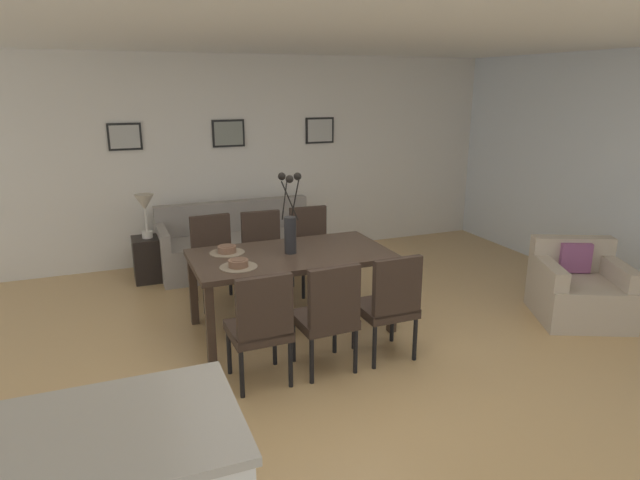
% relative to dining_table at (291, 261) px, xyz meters
% --- Properties ---
extents(ground_plane, '(9.00, 9.00, 0.00)m').
position_rel_dining_table_xyz_m(ground_plane, '(0.10, -0.78, -0.67)').
color(ground_plane, tan).
extents(back_wall_panel, '(9.00, 0.10, 2.60)m').
position_rel_dining_table_xyz_m(back_wall_panel, '(0.10, 2.47, 0.63)').
color(back_wall_panel, silver).
rests_on(back_wall_panel, ground).
extents(side_window_wall, '(0.10, 6.30, 2.60)m').
position_rel_dining_table_xyz_m(side_window_wall, '(3.75, -0.38, 0.63)').
color(side_window_wall, white).
rests_on(side_window_wall, ground).
extents(ceiling_panel, '(9.00, 7.20, 0.08)m').
position_rel_dining_table_xyz_m(ceiling_panel, '(0.10, -0.38, 1.97)').
color(ceiling_panel, white).
extents(dining_table, '(1.80, 0.98, 0.74)m').
position_rel_dining_table_xyz_m(dining_table, '(0.00, 0.00, 0.00)').
color(dining_table, '#3D2D23').
rests_on(dining_table, ground).
extents(dining_chair_near_left, '(0.45, 0.45, 0.92)m').
position_rel_dining_table_xyz_m(dining_chair_near_left, '(-0.54, -0.90, -0.15)').
color(dining_chair_near_left, '#33261E').
rests_on(dining_chair_near_left, ground).
extents(dining_chair_near_right, '(0.47, 0.47, 0.92)m').
position_rel_dining_table_xyz_m(dining_chair_near_right, '(-0.53, 0.91, -0.15)').
color(dining_chair_near_right, '#33261E').
rests_on(dining_chair_near_right, ground).
extents(dining_chair_far_left, '(0.46, 0.46, 0.92)m').
position_rel_dining_table_xyz_m(dining_chair_far_left, '(-0.00, -0.90, -0.15)').
color(dining_chair_far_left, '#33261E').
rests_on(dining_chair_far_left, ground).
extents(dining_chair_far_right, '(0.46, 0.46, 0.92)m').
position_rel_dining_table_xyz_m(dining_chair_far_right, '(-0.01, 0.89, -0.15)').
color(dining_chair_far_right, '#33261E').
rests_on(dining_chair_far_right, ground).
extents(dining_chair_mid_left, '(0.45, 0.45, 0.92)m').
position_rel_dining_table_xyz_m(dining_chair_mid_left, '(0.56, -0.88, -0.15)').
color(dining_chair_mid_left, '#33261E').
rests_on(dining_chair_mid_left, ground).
extents(dining_chair_mid_right, '(0.45, 0.45, 0.92)m').
position_rel_dining_table_xyz_m(dining_chair_mid_right, '(0.55, 0.91, -0.15)').
color(dining_chair_mid_right, '#33261E').
rests_on(dining_chair_mid_right, ground).
extents(centerpiece_vase, '(0.21, 0.23, 0.73)m').
position_rel_dining_table_xyz_m(centerpiece_vase, '(0.00, 0.00, 0.36)').
color(centerpiece_vase, '#232326').
rests_on(centerpiece_vase, dining_table).
extents(placemat_near_left, '(0.32, 0.32, 0.01)m').
position_rel_dining_table_xyz_m(placemat_near_left, '(-0.54, -0.22, 0.08)').
color(placemat_near_left, '#7F705B').
rests_on(placemat_near_left, dining_table).
extents(bowl_near_left, '(0.17, 0.17, 0.07)m').
position_rel_dining_table_xyz_m(bowl_near_left, '(-0.54, -0.22, 0.11)').
color(bowl_near_left, brown).
rests_on(bowl_near_left, dining_table).
extents(placemat_near_right, '(0.32, 0.32, 0.01)m').
position_rel_dining_table_xyz_m(placemat_near_right, '(-0.54, 0.22, 0.08)').
color(placemat_near_right, '#7F705B').
rests_on(placemat_near_right, dining_table).
extents(bowl_near_right, '(0.17, 0.17, 0.07)m').
position_rel_dining_table_xyz_m(bowl_near_right, '(-0.54, 0.22, 0.11)').
color(bowl_near_right, brown).
rests_on(bowl_near_right, dining_table).
extents(sofa, '(1.95, 0.84, 0.80)m').
position_rel_dining_table_xyz_m(sofa, '(-0.03, 1.91, -0.39)').
color(sofa, gray).
rests_on(sofa, ground).
extents(side_table, '(0.36, 0.36, 0.52)m').
position_rel_dining_table_xyz_m(side_table, '(-1.12, 1.86, -0.41)').
color(side_table, black).
rests_on(side_table, ground).
extents(table_lamp, '(0.22, 0.22, 0.51)m').
position_rel_dining_table_xyz_m(table_lamp, '(-1.12, 1.86, 0.23)').
color(table_lamp, beige).
rests_on(table_lamp, side_table).
extents(armchair, '(1.06, 1.06, 0.75)m').
position_rel_dining_table_xyz_m(armchair, '(2.71, -0.82, -0.38)').
color(armchair, '#B7A893').
rests_on(armchair, ground).
extents(framed_picture_left, '(0.39, 0.03, 0.32)m').
position_rel_dining_table_xyz_m(framed_picture_left, '(-1.24, 2.40, 0.97)').
color(framed_picture_left, black).
extents(framed_picture_center, '(0.41, 0.03, 0.34)m').
position_rel_dining_table_xyz_m(framed_picture_center, '(0.00, 2.40, 0.97)').
color(framed_picture_center, black).
extents(framed_picture_right, '(0.40, 0.03, 0.34)m').
position_rel_dining_table_xyz_m(framed_picture_right, '(1.24, 2.40, 0.97)').
color(framed_picture_right, black).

